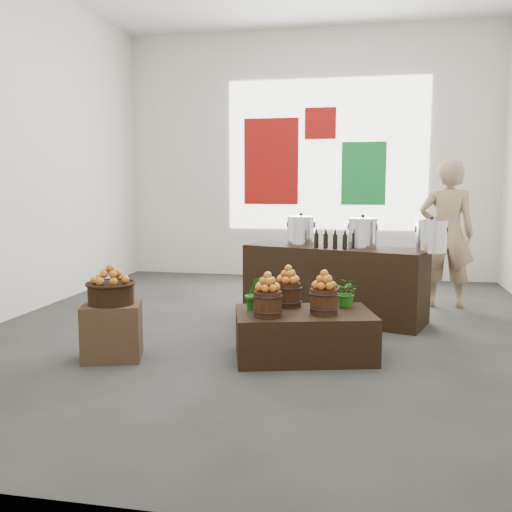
% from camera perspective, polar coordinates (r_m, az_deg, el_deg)
% --- Properties ---
extents(ground, '(7.00, 7.00, 0.00)m').
position_cam_1_polar(ground, '(6.15, 1.51, -7.24)').
color(ground, '#3A3A37').
rests_on(ground, ground).
extents(back_wall, '(6.00, 0.04, 4.00)m').
position_cam_1_polar(back_wall, '(9.44, 5.20, 10.01)').
color(back_wall, silver).
rests_on(back_wall, ground).
extents(back_opening, '(3.20, 0.02, 2.40)m').
position_cam_1_polar(back_opening, '(9.39, 7.04, 10.00)').
color(back_opening, white).
rests_on(back_opening, back_wall).
extents(deco_red_left, '(0.90, 0.04, 1.40)m').
position_cam_1_polar(deco_red_left, '(9.49, 1.52, 9.42)').
color(deco_red_left, '#970E0B').
rests_on(deco_red_left, back_wall).
extents(deco_green_right, '(0.70, 0.04, 1.00)m').
position_cam_1_polar(deco_green_right, '(9.35, 10.71, 8.10)').
color(deco_green_right, '#137D2E').
rests_on(deco_green_right, back_wall).
extents(deco_red_upper, '(0.50, 0.04, 0.50)m').
position_cam_1_polar(deco_red_upper, '(9.43, 6.46, 13.05)').
color(deco_red_upper, '#970E0B').
rests_on(deco_red_upper, back_wall).
extents(crate, '(0.59, 0.53, 0.50)m').
position_cam_1_polar(crate, '(5.21, -14.18, -7.32)').
color(crate, '#513926').
rests_on(crate, ground).
extents(wicker_basket, '(0.40, 0.40, 0.18)m').
position_cam_1_polar(wicker_basket, '(5.14, -14.30, -3.67)').
color(wicker_basket, black).
rests_on(wicker_basket, crate).
extents(apples_in_basket, '(0.31, 0.31, 0.17)m').
position_cam_1_polar(apples_in_basket, '(5.11, -14.36, -1.77)').
color(apples_in_basket, '#9A041A').
rests_on(apples_in_basket, wicker_basket).
extents(display_table, '(1.35, 1.02, 0.41)m').
position_cam_1_polar(display_table, '(5.13, 4.83, -7.83)').
color(display_table, black).
rests_on(display_table, ground).
extents(apple_bucket_front_left, '(0.24, 0.24, 0.22)m').
position_cam_1_polar(apple_bucket_front_left, '(4.86, 1.15, -4.81)').
color(apple_bucket_front_left, '#381F0F').
rests_on(apple_bucket_front_left, display_table).
extents(apples_in_bucket_front_left, '(0.18, 0.18, 0.16)m').
position_cam_1_polar(apples_in_bucket_front_left, '(4.82, 1.16, -2.58)').
color(apples_in_bucket_front_left, '#9A041A').
rests_on(apples_in_bucket_front_left, apple_bucket_front_left).
extents(apple_bucket_front_right, '(0.24, 0.24, 0.22)m').
position_cam_1_polar(apple_bucket_front_right, '(4.99, 6.80, -4.52)').
color(apple_bucket_front_right, '#381F0F').
rests_on(apple_bucket_front_right, display_table).
extents(apples_in_bucket_front_right, '(0.18, 0.18, 0.16)m').
position_cam_1_polar(apples_in_bucket_front_right, '(4.96, 6.84, -2.36)').
color(apples_in_bucket_front_right, '#9A041A').
rests_on(apples_in_bucket_front_right, apple_bucket_front_right).
extents(apple_bucket_rear, '(0.24, 0.24, 0.22)m').
position_cam_1_polar(apple_bucket_rear, '(5.26, 3.22, -3.89)').
color(apple_bucket_rear, '#381F0F').
rests_on(apple_bucket_rear, display_table).
extents(apples_in_bucket_rear, '(0.18, 0.18, 0.16)m').
position_cam_1_polar(apples_in_bucket_rear, '(5.22, 3.23, -1.83)').
color(apples_in_bucket_rear, '#9A041A').
rests_on(apples_in_bucket_rear, apple_bucket_rear).
extents(herb_garnish_right, '(0.31, 0.29, 0.27)m').
position_cam_1_polar(herb_garnish_right, '(5.29, 9.10, -3.62)').
color(herb_garnish_right, '#1E6415').
rests_on(herb_garnish_right, display_table).
extents(herb_garnish_left, '(0.20, 0.19, 0.30)m').
position_cam_1_polar(herb_garnish_left, '(5.11, -0.19, -3.74)').
color(herb_garnish_left, '#1E6415').
rests_on(herb_garnish_left, display_table).
extents(counter, '(2.13, 1.22, 0.83)m').
position_cam_1_polar(counter, '(6.56, 7.79, -2.68)').
color(counter, black).
rests_on(counter, ground).
extents(stock_pot_left, '(0.31, 0.31, 0.31)m').
position_cam_1_polar(stock_pot_left, '(6.65, 4.52, 2.47)').
color(stock_pot_left, silver).
rests_on(stock_pot_left, counter).
extents(stock_pot_center, '(0.31, 0.31, 0.31)m').
position_cam_1_polar(stock_pot_center, '(6.38, 10.59, 2.17)').
color(stock_pot_center, silver).
rests_on(stock_pot_center, counter).
extents(stock_pot_right, '(0.31, 0.31, 0.31)m').
position_cam_1_polar(stock_pot_right, '(6.20, 17.10, 1.82)').
color(stock_pot_right, silver).
rests_on(stock_pot_right, counter).
extents(oil_cruets, '(0.30, 0.14, 0.23)m').
position_cam_1_polar(oil_cruets, '(6.31, 7.22, 1.79)').
color(oil_cruets, black).
rests_on(oil_cruets, counter).
extents(shopper, '(0.68, 0.46, 1.84)m').
position_cam_1_polar(shopper, '(7.45, 18.51, 2.08)').
color(shopper, '#977E5C').
rests_on(shopper, ground).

